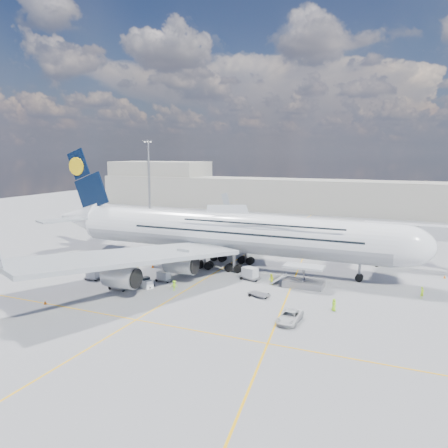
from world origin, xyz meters
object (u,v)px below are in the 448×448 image
at_px(cone_wing_left_outer, 188,241).
at_px(cone_wing_right_outer, 45,302).
at_px(dolly_row_c, 164,276).
at_px(baggage_tug, 145,283).
at_px(crew_nose, 422,293).
at_px(catering_truck_outer, 215,227).
at_px(service_van, 290,317).
at_px(crew_wing, 136,263).
at_px(light_mast, 149,182).
at_px(crew_van, 334,305).
at_px(cone_tail, 84,255).
at_px(dolly_back, 102,272).
at_px(cone_nose, 445,277).
at_px(jet_bridge, 394,234).
at_px(cargo_loader, 303,280).
at_px(dolly_row_b, 119,283).
at_px(airliner, 227,232).
at_px(dolly_row_a, 92,275).
at_px(catering_truck_inner, 193,236).
at_px(cone_wing_left_inner, 210,241).
at_px(crew_loader, 271,279).
at_px(dolly_nose_far, 259,294).
at_px(dolly_nose_near, 250,273).
at_px(crew_tug, 174,286).
at_px(cone_wing_right_inner, 153,266).

bearing_deg(cone_wing_left_outer, cone_wing_right_outer, -87.55).
distance_m(dolly_row_c, baggage_tug, 4.36).
distance_m(crew_nose, cone_wing_right_outer, 56.28).
relative_size(catering_truck_outer, service_van, 1.34).
height_order(catering_truck_outer, crew_wing, catering_truck_outer).
height_order(light_mast, crew_van, light_mast).
bearing_deg(cone_tail, dolly_row_c, -19.89).
height_order(dolly_back, catering_truck_outer, catering_truck_outer).
bearing_deg(service_van, cone_nose, 59.08).
bearing_deg(cone_nose, crew_van, -122.31).
bearing_deg(catering_truck_outer, cone_nose, 10.98).
bearing_deg(light_mast, crew_nose, -28.41).
height_order(jet_bridge, cargo_loader, jet_bridge).
relative_size(dolly_row_b, crew_wing, 1.78).
bearing_deg(crew_nose, service_van, 173.62).
distance_m(airliner, dolly_row_a, 25.83).
height_order(jet_bridge, dolly_row_b, jet_bridge).
bearing_deg(catering_truck_inner, cone_wing_left_inner, 31.78).
distance_m(service_van, crew_wing, 37.41).
height_order(dolly_row_b, crew_loader, dolly_row_b).
bearing_deg(cone_wing_right_outer, crew_van, 19.80).
xyz_separation_m(dolly_back, crew_van, (40.14, -0.08, -0.16)).
distance_m(baggage_tug, cone_wing_left_outer, 37.12).
height_order(dolly_row_b, service_van, dolly_row_b).
height_order(dolly_nose_far, dolly_nose_near, dolly_nose_near).
bearing_deg(crew_loader, cone_tail, -150.65).
relative_size(dolly_nose_near, cone_wing_right_outer, 6.46).
bearing_deg(baggage_tug, airliner, 92.44).
bearing_deg(catering_truck_inner, crew_tug, -60.27).
relative_size(catering_truck_outer, cone_nose, 12.46).
bearing_deg(service_van, cone_wing_right_inner, 154.69).
xyz_separation_m(catering_truck_outer, crew_van, (39.74, -46.71, -0.95)).
bearing_deg(baggage_tug, dolly_back, -165.23).
relative_size(dolly_row_b, catering_truck_outer, 0.49).
xyz_separation_m(airliner, dolly_row_b, (-10.40, -20.19, -5.73)).
bearing_deg(cone_wing_right_inner, crew_tug, -44.57).
bearing_deg(catering_truck_inner, dolly_row_a, -85.46).
relative_size(jet_bridge, dolly_nose_far, 5.17).
xyz_separation_m(dolly_nose_near, cone_wing_left_inner, (-20.06, 26.01, -0.90)).
xyz_separation_m(dolly_nose_near, crew_loader, (4.37, -1.52, -0.22)).
relative_size(dolly_nose_far, catering_truck_outer, 0.51).
height_order(dolly_row_b, catering_truck_outer, catering_truck_outer).
xyz_separation_m(dolly_nose_near, crew_van, (16.01, -9.62, -0.28)).
distance_m(cone_wing_left_outer, cone_wing_right_outer, 48.03).
distance_m(service_van, cone_tail, 53.44).
distance_m(cone_nose, cone_wing_left_inner, 52.58).
distance_m(crew_tug, cone_wing_left_inner, 38.45).
bearing_deg(dolly_nose_near, dolly_row_c, -133.73).
distance_m(airliner, light_mast, 53.72).
bearing_deg(baggage_tug, cone_wing_right_inner, 141.25).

